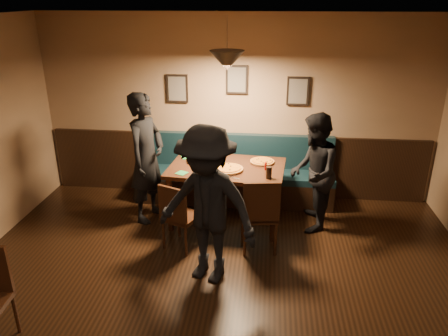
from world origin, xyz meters
name	(u,v)px	position (x,y,z in m)	size (l,w,h in m)	color
ceiling	(196,30)	(0.00, 0.00, 2.80)	(7.00, 7.00, 0.00)	silver
wall_back	(237,109)	(0.00, 3.50, 1.40)	(6.00, 6.00, 0.00)	#8C704F
wainscot	(236,165)	(0.00, 3.47, 0.50)	(5.88, 0.06, 1.00)	black
booth_bench	(234,171)	(0.00, 3.20, 0.50)	(3.00, 0.60, 1.00)	#0F232D
picture_left	(177,88)	(-0.90, 3.47, 1.70)	(0.32, 0.04, 0.42)	black
picture_center	(237,80)	(0.00, 3.47, 1.85)	(0.32, 0.04, 0.42)	black
picture_right	(298,91)	(0.90, 3.47, 1.70)	(0.32, 0.04, 0.42)	black
pendant_lamp	(227,61)	(-0.05, 2.55, 2.25)	(0.44, 0.44, 0.25)	black
dining_table	(227,194)	(-0.05, 2.55, 0.42)	(1.55, 1.00, 0.83)	black
chair_near_left	(182,215)	(-0.55, 1.82, 0.45)	(0.39, 0.39, 0.89)	#321F0E
chair_near_right	(259,213)	(0.42, 1.88, 0.50)	(0.44, 0.44, 0.99)	black
diner_left	(147,158)	(-1.17, 2.52, 0.92)	(0.67, 0.44, 1.84)	black
diner_right	(313,173)	(1.11, 2.50, 0.81)	(0.79, 0.61, 1.62)	black
diner_front	(207,206)	(-0.13, 1.21, 0.90)	(1.17, 0.67, 1.81)	black
pizza_a	(199,160)	(-0.46, 2.69, 0.85)	(0.35, 0.35, 0.04)	#C86C25
pizza_b	(229,169)	(-0.02, 2.41, 0.86)	(0.39, 0.39, 0.04)	gold
pizza_c	(262,161)	(0.42, 2.74, 0.85)	(0.34, 0.34, 0.04)	#C46D24
soda_glass	(269,173)	(0.52, 2.20, 0.91)	(0.07, 0.07, 0.16)	black
tabasco_bottle	(266,165)	(0.48, 2.48, 0.90)	(0.03, 0.03, 0.13)	#990B05
napkin_a	(187,157)	(-0.66, 2.84, 0.84)	(0.16, 0.16, 0.01)	#1D6D34
napkin_b	(182,173)	(-0.62, 2.25, 0.84)	(0.13, 0.13, 0.01)	#207B3C
cutlery_set	(226,177)	(-0.02, 2.18, 0.84)	(0.02, 0.21, 0.00)	silver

